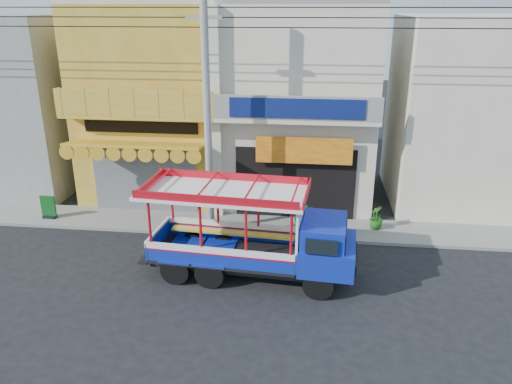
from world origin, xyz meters
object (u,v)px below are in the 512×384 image
potted_plant_a (302,216)px  potted_plant_b (304,216)px  green_sign (49,209)px  utility_pole (211,98)px  songthaew_truck (265,235)px  potted_plant_c (376,217)px

potted_plant_a → potted_plant_b: 0.08m
potted_plant_b → green_sign: bearing=29.6°
green_sign → potted_plant_a: (9.87, 0.29, 0.05)m
utility_pole → potted_plant_b: (3.25, 0.70, -4.48)m
songthaew_truck → potted_plant_b: size_ratio=7.67×
utility_pole → potted_plant_c: 7.47m
potted_plant_a → potted_plant_c: size_ratio=0.96×
green_sign → potted_plant_c: size_ratio=1.01×
potted_plant_c → utility_pole: bearing=-72.5°
potted_plant_a → green_sign: bearing=135.2°
green_sign → potted_plant_a: 9.87m
songthaew_truck → potted_plant_a: (1.02, 3.65, -0.90)m
utility_pole → potted_plant_b: size_ratio=32.46×
utility_pole → green_sign: size_ratio=30.68×
utility_pole → songthaew_truck: (2.15, -2.98, -3.58)m
songthaew_truck → potted_plant_c: songthaew_truck is taller
utility_pole → potted_plant_b: 5.58m
songthaew_truck → potted_plant_c: (3.78, 3.85, -0.89)m
utility_pole → potted_plant_c: utility_pole is taller
utility_pole → green_sign: (-6.69, 0.39, -4.53)m
utility_pole → green_sign: 8.09m
utility_pole → potted_plant_a: size_ratio=32.34×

